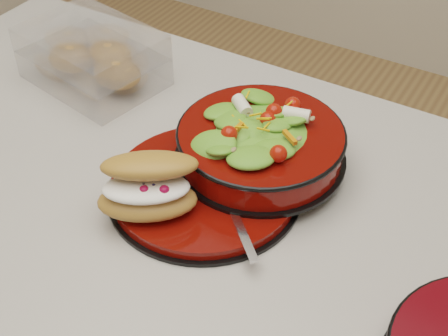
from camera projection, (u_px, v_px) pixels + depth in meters
The scene contains 5 objects.
dinner_plate at pixel (205, 188), 0.87m from camera, with size 0.27×0.27×0.02m.
salad_bowl at pixel (261, 138), 0.88m from camera, with size 0.25×0.25×0.10m.
croissant at pixel (149, 187), 0.80m from camera, with size 0.15×0.15×0.08m.
fork at pixel (234, 214), 0.81m from camera, with size 0.13×0.12×0.00m.
pastry_box at pixel (94, 58), 1.07m from camera, with size 0.25×0.20×0.09m.
Camera 1 is at (0.37, -0.51, 1.50)m, focal length 50.00 mm.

